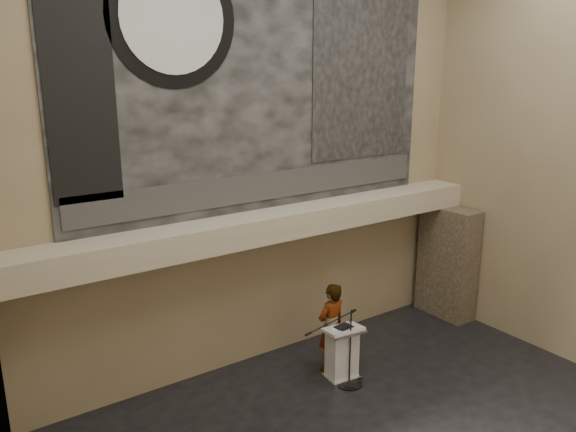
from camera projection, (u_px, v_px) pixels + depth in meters
wall_back at (265, 155)px, 10.90m from camera, size 10.00×0.02×8.50m
wall_left at (30, 262)px, 4.98m from camera, size 0.02×8.00×8.50m
soffit at (276, 224)px, 10.92m from camera, size 10.00×0.80×0.50m
sprinkler_left at (204, 253)px, 10.08m from camera, size 0.04×0.04×0.06m
sprinkler_right at (352, 223)px, 12.00m from camera, size 0.04×0.04×0.06m
banner at (265, 79)px, 10.50m from camera, size 8.00×0.05×5.00m
banner_text_strip at (267, 186)px, 11.00m from camera, size 7.76×0.02×0.55m
banner_clock_rim at (173, 17)px, 9.22m from camera, size 2.30×0.02×2.30m
banner_clock_face at (173, 17)px, 9.21m from camera, size 1.84×0.02×1.84m
banner_building_print at (362, 72)px, 11.76m from camera, size 2.60×0.02×3.60m
banner_brick_print at (81, 101)px, 8.68m from camera, size 1.10×0.02×3.20m
stone_pier at (447, 262)px, 13.54m from camera, size 0.60×1.40×2.70m
lectern at (342, 353)px, 10.85m from camera, size 0.75×0.58×1.13m
binder at (344, 327)px, 10.68m from camera, size 0.33×0.28×0.04m
papers at (339, 330)px, 10.58m from camera, size 0.26×0.33×0.00m
speaker_person at (331, 327)px, 11.11m from camera, size 0.71×0.50×1.84m
mic_stand at (348, 374)px, 10.72m from camera, size 1.51×0.53×1.54m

